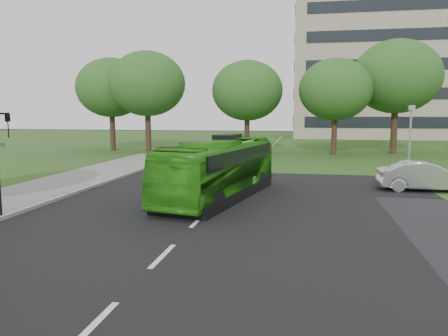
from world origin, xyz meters
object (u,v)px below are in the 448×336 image
Objects in this scene: tree_park_f at (111,88)px; camera_pole at (410,131)px; office_building at (425,57)px; traffic_light at (0,151)px; tree_park_d at (397,77)px; tree_park_a at (147,84)px; tree_park_c at (335,90)px; sedan at (425,176)px; bus at (220,169)px; tree_park_b at (247,91)px.

tree_park_f is 29.45m from camera_pole.
traffic_light is at bearing -115.43° from office_building.
tree_park_d is 35.50m from traffic_light.
camera_pole is (-1.98, -15.46, -4.40)m from tree_park_d.
tree_park_d reaches higher than tree_park_a.
office_building is at bearing 65.19° from tree_park_c.
tree_park_a is 2.15× the size of sedan.
camera_pole is at bearing 41.90° from traffic_light.
bus is at bearing -116.53° from tree_park_d.
tree_park_b reaches higher than camera_pole.
bus is 2.24× the size of traffic_light.
tree_park_b is at bearing 81.50° from traffic_light.
traffic_light is (-16.75, -9.08, 1.77)m from sedan.
tree_park_b is (-23.73, -33.19, -6.56)m from office_building.
tree_park_c is 0.91× the size of bus.
tree_park_a reaches higher than tree_park_c.
sedan is (-2.29, -20.52, -6.44)m from tree_park_d.
office_building reaches higher than tree_park_b.
sedan is at bearing -39.99° from tree_park_a.
tree_park_c is 19.21m from sedan.
camera_pole is at bearing -28.47° from tree_park_f.
tree_park_c is 6.22m from tree_park_d.
office_building is 4.28× the size of tree_park_f.
camera_pole is (25.70, -13.94, -3.58)m from tree_park_f.
tree_park_c reaches higher than camera_pole.
sedan is 5.47m from camera_pole.
tree_park_f is 2.18× the size of traffic_light.
tree_park_f is at bearing 135.99° from bus.
tree_park_a is at bearing -173.39° from tree_park_b.
office_building is 4.55× the size of tree_park_b.
office_building is 3.77× the size of tree_park_d.
tree_park_a is 2.27× the size of traffic_light.
tree_park_d is at bearing 6.99° from tree_park_a.
bus is at bearing -85.61° from tree_park_b.
tree_park_f reaches higher than camera_pole.
office_building is 49.36m from camera_pole.
tree_park_c is 2.02× the size of camera_pole.
tree_park_f is 2.06× the size of sedan.
bus is (-22.02, -55.55, -11.16)m from office_building.
office_building is 9.26× the size of camera_pole.
tree_park_c reaches higher than bus.
tree_park_b reaches higher than traffic_light.
office_building is at bearing -13.11° from sedan.
tree_park_c is at bearing 128.34° from camera_pole.
tree_park_d is (5.63, 2.33, 1.25)m from tree_park_c.
tree_park_d reaches higher than tree_park_b.
tree_park_b is 22.89m from bus.
tree_park_b is 8.14m from tree_park_c.
tree_park_d is 1.13× the size of tree_park_f.
camera_pole is (-11.96, -46.90, -9.71)m from office_building.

